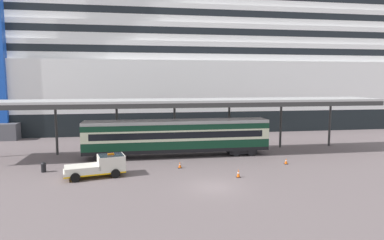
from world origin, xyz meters
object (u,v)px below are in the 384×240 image
train_carriage (177,136)px  traffic_cone_mid (180,165)px  traffic_cone_far (286,161)px  cruise_ship (113,55)px  quay_bollard (44,167)px  service_truck (101,165)px  traffic_cone_near (238,173)px

train_carriage → traffic_cone_mid: 5.51m
train_carriage → traffic_cone_mid: size_ratio=32.83×
traffic_cone_far → cruise_ship: bearing=118.9°
traffic_cone_far → quay_bollard: size_ratio=0.64×
service_truck → traffic_cone_far: size_ratio=8.94×
traffic_cone_near → service_truck: bearing=169.4°
service_truck → traffic_cone_near: service_truck is taller
cruise_ship → quay_bollard: bearing=-96.8°
service_truck → quay_bollard: 5.90m
traffic_cone_mid → traffic_cone_near: bearing=-39.9°
train_carriage → traffic_cone_far: size_ratio=33.33×
train_carriage → traffic_cone_near: train_carriage is taller
traffic_cone_near → traffic_cone_mid: 6.15m
train_carriage → traffic_cone_near: 10.24m
service_truck → traffic_cone_mid: service_truck is taller
train_carriage → quay_bollard: size_ratio=21.43×
service_truck → cruise_ship: bearing=92.0°
traffic_cone_mid → traffic_cone_far: bearing=-1.1°
cruise_ship → traffic_cone_far: 42.50m
train_carriage → traffic_cone_near: bearing=-64.4°
traffic_cone_near → quay_bollard: size_ratio=0.75×
service_truck → traffic_cone_near: size_ratio=7.67×
cruise_ship → train_carriage: 33.29m
traffic_cone_near → traffic_cone_far: bearing=31.0°
cruise_ship → train_carriage: (8.98, -30.08, -11.07)m
train_carriage → service_truck: train_carriage is taller
cruise_ship → service_truck: cruise_ship is taller
train_carriage → traffic_cone_far: train_carriage is taller
cruise_ship → traffic_cone_near: 43.35m
cruise_ship → service_truck: 38.93m
cruise_ship → traffic_cone_far: bearing=-61.1°
cruise_ship → traffic_cone_near: cruise_ship is taller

